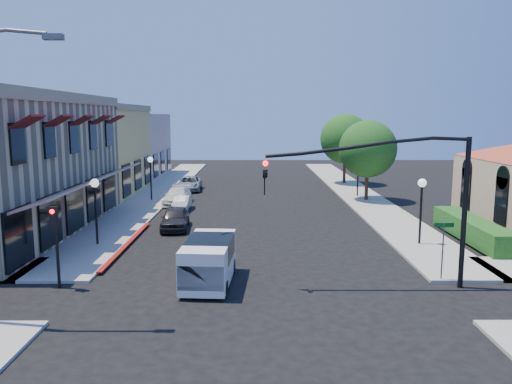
{
  "coord_description": "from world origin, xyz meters",
  "views": [
    {
      "loc": [
        -0.23,
        -17.6,
        6.79
      ],
      "look_at": [
        -0.13,
        9.81,
        2.6
      ],
      "focal_mm": 35.0,
      "sensor_mm": 36.0,
      "label": 1
    }
  ],
  "objects_px": {
    "street_tree_a": "(368,149)",
    "parked_car_a": "(175,218)",
    "street_tree_b": "(345,139)",
    "lamppost_right_far": "(358,165)",
    "lamppost_left_far": "(151,167)",
    "parked_car_b": "(182,203)",
    "street_name_sign": "(443,242)",
    "lamppost_right_near": "(422,195)",
    "parked_car_c": "(177,196)",
    "white_van": "(209,259)",
    "lamppost_left_near": "(95,195)",
    "parked_car_d": "(189,184)",
    "signal_mast_arm": "(411,186)",
    "secondary_signal": "(55,232)"
  },
  "relations": [
    {
      "from": "street_name_sign",
      "to": "parked_car_c",
      "type": "xyz_separation_m",
      "value": [
        -13.7,
        18.41,
        -1.06
      ]
    },
    {
      "from": "street_tree_a",
      "to": "parked_car_d",
      "type": "relative_size",
      "value": 1.41
    },
    {
      "from": "secondary_signal",
      "to": "lamppost_left_near",
      "type": "height_order",
      "value": "lamppost_left_near"
    },
    {
      "from": "parked_car_b",
      "to": "parked_car_c",
      "type": "relative_size",
      "value": 0.72
    },
    {
      "from": "signal_mast_arm",
      "to": "secondary_signal",
      "type": "relative_size",
      "value": 2.41
    },
    {
      "from": "lamppost_left_far",
      "to": "parked_car_b",
      "type": "bearing_deg",
      "value": -51.73
    },
    {
      "from": "secondary_signal",
      "to": "parked_car_d",
      "type": "height_order",
      "value": "secondary_signal"
    },
    {
      "from": "lamppost_right_far",
      "to": "lamppost_left_far",
      "type": "bearing_deg",
      "value": -173.29
    },
    {
      "from": "street_tree_b",
      "to": "lamppost_right_near",
      "type": "distance_m",
      "value": 24.07
    },
    {
      "from": "lamppost_right_near",
      "to": "parked_car_c",
      "type": "height_order",
      "value": "lamppost_right_near"
    },
    {
      "from": "street_tree_b",
      "to": "lamppost_right_far",
      "type": "height_order",
      "value": "street_tree_b"
    },
    {
      "from": "street_name_sign",
      "to": "white_van",
      "type": "height_order",
      "value": "street_name_sign"
    },
    {
      "from": "street_tree_b",
      "to": "parked_car_a",
      "type": "distance_m",
      "value": 24.62
    },
    {
      "from": "parked_car_c",
      "to": "lamppost_left_near",
      "type": "bearing_deg",
      "value": -98.78
    },
    {
      "from": "street_tree_a",
      "to": "white_van",
      "type": "xyz_separation_m",
      "value": [
        -10.87,
        -20.04,
        -3.14
      ]
    },
    {
      "from": "street_name_sign",
      "to": "lamppost_right_near",
      "type": "bearing_deg",
      "value": 80.22
    },
    {
      "from": "signal_mast_arm",
      "to": "white_van",
      "type": "distance_m",
      "value": 8.5
    },
    {
      "from": "lamppost_left_far",
      "to": "parked_car_c",
      "type": "bearing_deg",
      "value": -31.17
    },
    {
      "from": "lamppost_right_far",
      "to": "lamppost_left_near",
      "type": "bearing_deg",
      "value": -136.74
    },
    {
      "from": "street_tree_a",
      "to": "street_tree_b",
      "type": "height_order",
      "value": "street_tree_b"
    },
    {
      "from": "street_tree_a",
      "to": "parked_car_c",
      "type": "relative_size",
      "value": 1.47
    },
    {
      "from": "secondary_signal",
      "to": "street_name_sign",
      "type": "height_order",
      "value": "secondary_signal"
    },
    {
      "from": "lamppost_left_near",
      "to": "lamppost_right_far",
      "type": "height_order",
      "value": "same"
    },
    {
      "from": "street_tree_b",
      "to": "parked_car_d",
      "type": "xyz_separation_m",
      "value": [
        -15.0,
        -4.15,
        -3.91
      ]
    },
    {
      "from": "street_tree_b",
      "to": "parked_car_c",
      "type": "xyz_separation_m",
      "value": [
        -15.0,
        -11.39,
        -3.9
      ]
    },
    {
      "from": "white_van",
      "to": "parked_car_d",
      "type": "relative_size",
      "value": 0.92
    },
    {
      "from": "street_name_sign",
      "to": "parked_car_a",
      "type": "relative_size",
      "value": 0.63
    },
    {
      "from": "street_name_sign",
      "to": "lamppost_right_far",
      "type": "distance_m",
      "value": 21.85
    },
    {
      "from": "street_name_sign",
      "to": "parked_car_c",
      "type": "distance_m",
      "value": 22.97
    },
    {
      "from": "street_tree_a",
      "to": "lamppost_right_far",
      "type": "xyz_separation_m",
      "value": [
        -0.3,
        2.0,
        -1.46
      ]
    },
    {
      "from": "parked_car_b",
      "to": "lamppost_left_far",
      "type": "bearing_deg",
      "value": 128.07
    },
    {
      "from": "parked_car_c",
      "to": "signal_mast_arm",
      "type": "bearing_deg",
      "value": -56.2
    },
    {
      "from": "street_name_sign",
      "to": "street_tree_a",
      "type": "bearing_deg",
      "value": 86.24
    },
    {
      "from": "street_tree_b",
      "to": "parked_car_d",
      "type": "distance_m",
      "value": 16.05
    },
    {
      "from": "street_name_sign",
      "to": "lamppost_left_far",
      "type": "xyz_separation_m",
      "value": [
        -16.0,
        19.8,
        1.04
      ]
    },
    {
      "from": "lamppost_left_far",
      "to": "parked_car_a",
      "type": "xyz_separation_m",
      "value": [
        3.48,
        -10.0,
        -2.06
      ]
    },
    {
      "from": "street_name_sign",
      "to": "parked_car_b",
      "type": "height_order",
      "value": "street_name_sign"
    },
    {
      "from": "lamppost_left_far",
      "to": "lamppost_right_far",
      "type": "xyz_separation_m",
      "value": [
        17.0,
        2.0,
        0.0
      ]
    },
    {
      "from": "white_van",
      "to": "lamppost_left_near",
      "type": "bearing_deg",
      "value": 136.76
    },
    {
      "from": "lamppost_left_near",
      "to": "parked_car_c",
      "type": "relative_size",
      "value": 0.81
    },
    {
      "from": "street_tree_b",
      "to": "secondary_signal",
      "type": "xyz_separation_m",
      "value": [
        -16.8,
        -30.59,
        -2.23
      ]
    },
    {
      "from": "lamppost_right_far",
      "to": "parked_car_d",
      "type": "relative_size",
      "value": 0.78
    },
    {
      "from": "street_name_sign",
      "to": "lamppost_left_near",
      "type": "xyz_separation_m",
      "value": [
        -16.0,
        5.8,
        1.04
      ]
    },
    {
      "from": "secondary_signal",
      "to": "parked_car_b",
      "type": "xyz_separation_m",
      "value": [
        2.51,
        16.78,
        -1.79
      ]
    },
    {
      "from": "lamppost_right_far",
      "to": "street_tree_a",
      "type": "bearing_deg",
      "value": -81.47
    },
    {
      "from": "parked_car_d",
      "to": "parked_car_a",
      "type": "bearing_deg",
      "value": -87.76
    },
    {
      "from": "street_name_sign",
      "to": "parked_car_d",
      "type": "distance_m",
      "value": 29.1
    },
    {
      "from": "secondary_signal",
      "to": "signal_mast_arm",
      "type": "bearing_deg",
      "value": 0.37
    },
    {
      "from": "street_tree_a",
      "to": "parked_car_a",
      "type": "relative_size",
      "value": 1.64
    },
    {
      "from": "parked_car_c",
      "to": "street_tree_b",
      "type": "bearing_deg",
      "value": 38.77
    }
  ]
}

